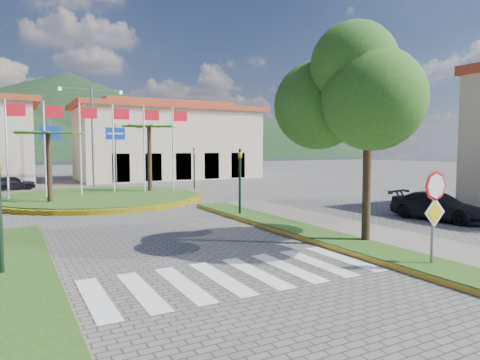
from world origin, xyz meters
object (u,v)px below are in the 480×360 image
car_dark_b (160,174)px  deciduous_tree (369,89)px  roundabout_island (100,197)px  car_dark_a (12,183)px  stop_sign (435,203)px  car_side_right (438,206)px

car_dark_b → deciduous_tree: bearing=-166.9°
roundabout_island → deciduous_tree: size_ratio=1.87×
deciduous_tree → roundabout_island: bearing=107.9°
car_dark_b → car_dark_a: bearing=127.2°
roundabout_island → stop_sign: (4.90, -20.04, 1.62)m
stop_sign → car_side_right: 8.83m
car_dark_a → car_side_right: bearing=-155.9°
stop_sign → deciduous_tree: (0.60, 3.04, 3.38)m
stop_sign → car_dark_a: bearing=108.0°
deciduous_tree → car_dark_a: bearing=111.1°
car_side_right → car_dark_b: bearing=87.6°
stop_sign → deciduous_tree: deciduous_tree is taller
roundabout_island → car_dark_b: size_ratio=3.59×
car_dark_a → deciduous_tree: bearing=-169.3°
stop_sign → deciduous_tree: 4.59m
car_dark_a → car_side_right: (16.71, -24.44, 0.06)m
car_dark_b → car_side_right: bearing=-154.5°
stop_sign → car_dark_a: size_ratio=0.82×
stop_sign → deciduous_tree: size_ratio=0.39×
stop_sign → car_dark_b: size_ratio=0.75×
roundabout_island → deciduous_tree: (5.50, -17.00, 5.00)m
deciduous_tree → car_dark_a: (-10.21, 26.52, -4.62)m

